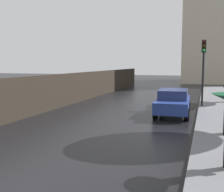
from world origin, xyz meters
TOP-DOWN VIEW (x-y plane):
  - car_blue_near_kerb at (2.74, 10.64)m, footprint 1.85×4.25m
  - traffic_light at (4.17, 13.57)m, footprint 0.26×0.39m

SIDE VIEW (x-z plane):
  - car_blue_near_kerb at x=2.74m, z-range 0.03..1.41m
  - traffic_light at x=4.17m, z-range 0.93..4.95m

